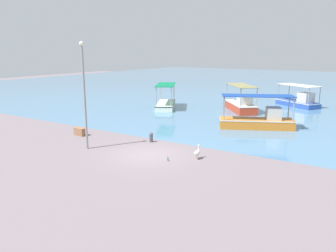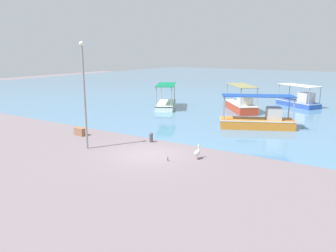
{
  "view_description": "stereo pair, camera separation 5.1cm",
  "coord_description": "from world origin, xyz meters",
  "px_view_note": "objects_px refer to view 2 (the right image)",
  "views": [
    {
      "loc": [
        10.85,
        -15.16,
        6.0
      ],
      "look_at": [
        -0.97,
        3.78,
        0.87
      ],
      "focal_mm": 35.0,
      "sensor_mm": 36.0,
      "label": 1
    },
    {
      "loc": [
        10.89,
        -15.13,
        6.0
      ],
      "look_at": [
        -0.97,
        3.78,
        0.87
      ],
      "focal_mm": 35.0,
      "sensor_mm": 36.0,
      "label": 2
    }
  ],
  "objects_px": {
    "fishing_boat_outer": "(259,120)",
    "fishing_boat_center": "(300,101)",
    "pelican": "(197,152)",
    "lamp_post": "(84,91)",
    "glass_bottle": "(168,159)",
    "fishing_boat_near_right": "(241,105)",
    "mooring_bollard": "(151,137)",
    "cargo_crate": "(81,131)",
    "fishing_boat_far_left": "(166,104)"
  },
  "relations": [
    {
      "from": "pelican",
      "to": "glass_bottle",
      "type": "height_order",
      "value": "pelican"
    },
    {
      "from": "fishing_boat_outer",
      "to": "cargo_crate",
      "type": "distance_m",
      "value": 13.75
    },
    {
      "from": "fishing_boat_outer",
      "to": "mooring_bollard",
      "type": "xyz_separation_m",
      "value": [
        -4.89,
        -7.88,
        -0.27
      ]
    },
    {
      "from": "cargo_crate",
      "to": "lamp_post",
      "type": "bearing_deg",
      "value": -36.79
    },
    {
      "from": "lamp_post",
      "to": "glass_bottle",
      "type": "height_order",
      "value": "lamp_post"
    },
    {
      "from": "fishing_boat_far_left",
      "to": "cargo_crate",
      "type": "bearing_deg",
      "value": -85.85
    },
    {
      "from": "fishing_boat_center",
      "to": "pelican",
      "type": "xyz_separation_m",
      "value": [
        -1.35,
        -22.02,
        -0.24
      ]
    },
    {
      "from": "mooring_bollard",
      "to": "fishing_boat_near_right",
      "type": "bearing_deg",
      "value": 85.55
    },
    {
      "from": "pelican",
      "to": "lamp_post",
      "type": "distance_m",
      "value": 7.77
    },
    {
      "from": "fishing_boat_far_left",
      "to": "lamp_post",
      "type": "relative_size",
      "value": 0.84
    },
    {
      "from": "fishing_boat_outer",
      "to": "pelican",
      "type": "xyz_separation_m",
      "value": [
        -0.64,
        -9.38,
        -0.25
      ]
    },
    {
      "from": "cargo_crate",
      "to": "fishing_boat_near_right",
      "type": "bearing_deg",
      "value": 67.27
    },
    {
      "from": "fishing_boat_center",
      "to": "cargo_crate",
      "type": "distance_m",
      "value": 24.38
    },
    {
      "from": "fishing_boat_center",
      "to": "cargo_crate",
      "type": "bearing_deg",
      "value": -116.84
    },
    {
      "from": "pelican",
      "to": "mooring_bollard",
      "type": "xyz_separation_m",
      "value": [
        -4.25,
        1.5,
        -0.02
      ]
    },
    {
      "from": "fishing_boat_outer",
      "to": "fishing_boat_near_right",
      "type": "xyz_separation_m",
      "value": [
        -3.77,
        6.47,
        0.04
      ]
    },
    {
      "from": "fishing_boat_outer",
      "to": "fishing_boat_far_left",
      "type": "bearing_deg",
      "value": 160.48
    },
    {
      "from": "pelican",
      "to": "fishing_boat_center",
      "type": "bearing_deg",
      "value": 86.5
    },
    {
      "from": "fishing_boat_outer",
      "to": "mooring_bollard",
      "type": "bearing_deg",
      "value": -121.83
    },
    {
      "from": "pelican",
      "to": "lamp_post",
      "type": "relative_size",
      "value": 0.12
    },
    {
      "from": "fishing_boat_outer",
      "to": "fishing_boat_center",
      "type": "bearing_deg",
      "value": 86.79
    },
    {
      "from": "fishing_boat_near_right",
      "to": "pelican",
      "type": "height_order",
      "value": "fishing_boat_near_right"
    },
    {
      "from": "lamp_post",
      "to": "fishing_boat_center",
      "type": "bearing_deg",
      "value": 71.17
    },
    {
      "from": "fishing_boat_near_right",
      "to": "cargo_crate",
      "type": "height_order",
      "value": "fishing_boat_near_right"
    },
    {
      "from": "fishing_boat_near_right",
      "to": "pelican",
      "type": "distance_m",
      "value": 16.15
    },
    {
      "from": "mooring_bollard",
      "to": "glass_bottle",
      "type": "bearing_deg",
      "value": -41.88
    },
    {
      "from": "fishing_boat_center",
      "to": "glass_bottle",
      "type": "height_order",
      "value": "fishing_boat_center"
    },
    {
      "from": "fishing_boat_near_right",
      "to": "lamp_post",
      "type": "height_order",
      "value": "lamp_post"
    },
    {
      "from": "fishing_boat_center",
      "to": "lamp_post",
      "type": "bearing_deg",
      "value": -108.83
    },
    {
      "from": "fishing_boat_far_left",
      "to": "mooring_bollard",
      "type": "height_order",
      "value": "fishing_boat_far_left"
    },
    {
      "from": "cargo_crate",
      "to": "pelican",
      "type": "bearing_deg",
      "value": -1.6
    },
    {
      "from": "lamp_post",
      "to": "pelican",
      "type": "bearing_deg",
      "value": 15.36
    },
    {
      "from": "fishing_boat_center",
      "to": "fishing_boat_outer",
      "type": "distance_m",
      "value": 12.66
    },
    {
      "from": "fishing_boat_near_right",
      "to": "cargo_crate",
      "type": "distance_m",
      "value": 16.89
    },
    {
      "from": "fishing_boat_near_right",
      "to": "cargo_crate",
      "type": "relative_size",
      "value": 5.93
    },
    {
      "from": "fishing_boat_outer",
      "to": "lamp_post",
      "type": "relative_size",
      "value": 0.9
    },
    {
      "from": "lamp_post",
      "to": "cargo_crate",
      "type": "xyz_separation_m",
      "value": [
        -2.86,
        2.14,
        -3.37
      ]
    },
    {
      "from": "glass_bottle",
      "to": "pelican",
      "type": "bearing_deg",
      "value": 44.77
    },
    {
      "from": "fishing_boat_center",
      "to": "lamp_post",
      "type": "xyz_separation_m",
      "value": [
        -8.15,
        -23.89,
        3.03
      ]
    },
    {
      "from": "fishing_boat_near_right",
      "to": "cargo_crate",
      "type": "xyz_separation_m",
      "value": [
        -6.52,
        -15.57,
        -0.38
      ]
    },
    {
      "from": "lamp_post",
      "to": "fishing_boat_outer",
      "type": "bearing_deg",
      "value": 56.52
    },
    {
      "from": "mooring_bollard",
      "to": "lamp_post",
      "type": "bearing_deg",
      "value": -127.08
    },
    {
      "from": "fishing_boat_center",
      "to": "fishing_boat_far_left",
      "type": "distance_m",
      "value": 14.76
    },
    {
      "from": "fishing_boat_far_left",
      "to": "glass_bottle",
      "type": "height_order",
      "value": "fishing_boat_far_left"
    },
    {
      "from": "fishing_boat_center",
      "to": "fishing_boat_near_right",
      "type": "distance_m",
      "value": 7.63
    },
    {
      "from": "fishing_boat_near_right",
      "to": "fishing_boat_center",
      "type": "bearing_deg",
      "value": 54.02
    },
    {
      "from": "glass_bottle",
      "to": "fishing_boat_center",
      "type": "bearing_deg",
      "value": 83.68
    },
    {
      "from": "lamp_post",
      "to": "glass_bottle",
      "type": "distance_m",
      "value": 6.64
    },
    {
      "from": "mooring_bollard",
      "to": "cargo_crate",
      "type": "xyz_separation_m",
      "value": [
        -5.41,
        -1.23,
        -0.08
      ]
    },
    {
      "from": "lamp_post",
      "to": "cargo_crate",
      "type": "distance_m",
      "value": 4.91
    }
  ]
}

